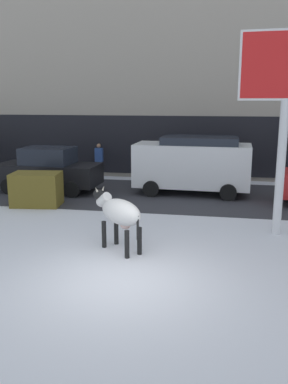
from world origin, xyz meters
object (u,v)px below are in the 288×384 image
(cow_holstein, at_px, (120,212))
(pedestrian_near_billboard, at_px, (99,162))
(pedestrian_by_cars, at_px, (154,163))
(billboard, at_px, (287,78))
(dumpster, at_px, (37,189))
(car_black_sedan, at_px, (49,170))
(car_white_van, at_px, (193,163))

(cow_holstein, bearing_deg, pedestrian_near_billboard, 109.75)
(cow_holstein, height_order, pedestrian_by_cars, pedestrian_by_cars)
(billboard, bearing_deg, dumpster, 167.49)
(car_black_sedan, bearing_deg, dumpster, -77.62)
(cow_holstein, distance_m, pedestrian_by_cars, 9.00)
(car_black_sedan, height_order, pedestrian_by_cars, car_black_sedan)
(car_white_van, height_order, pedestrian_near_billboard, car_white_van)
(cow_holstein, relative_size, billboard, 0.31)
(car_white_van, bearing_deg, dumpster, -150.87)
(cow_holstein, bearing_deg, car_black_sedan, 126.34)
(car_white_van, height_order, pedestrian_by_cars, car_white_van)
(cow_holstein, relative_size, pedestrian_by_cars, 0.99)
(billboard, relative_size, car_white_van, 1.19)
(car_black_sedan, relative_size, pedestrian_by_cars, 2.46)
(pedestrian_near_billboard, height_order, pedestrian_by_cars, same)
(pedestrian_near_billboard, relative_size, pedestrian_by_cars, 1.00)
(car_black_sedan, xyz_separation_m, pedestrian_near_billboard, (1.34, 2.77, -0.03))
(pedestrian_near_billboard, bearing_deg, car_black_sedan, -115.79)
(billboard, relative_size, car_black_sedan, 1.31)
(billboard, height_order, dumpster, billboard)
(pedestrian_near_billboard, bearing_deg, dumpster, -99.25)
(car_white_van, bearing_deg, billboard, -60.26)
(cow_holstein, xyz_separation_m, pedestrian_by_cars, (-0.57, 8.98, -0.12))
(car_black_sedan, xyz_separation_m, car_white_van, (5.90, 0.68, 0.33))
(cow_holstein, distance_m, car_white_van, 7.02)
(pedestrian_near_billboard, xyz_separation_m, dumpster, (-0.83, -5.10, -0.28))
(cow_holstein, bearing_deg, car_white_van, 79.03)
(car_white_van, xyz_separation_m, dumpster, (-5.39, -3.00, -0.64))
(car_white_van, relative_size, pedestrian_near_billboard, 2.70)
(dumpster, bearing_deg, cow_holstein, -43.75)
(billboard, xyz_separation_m, dumpster, (-8.14, 1.80, -3.71))
(cow_holstein, distance_m, dumpster, 5.63)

